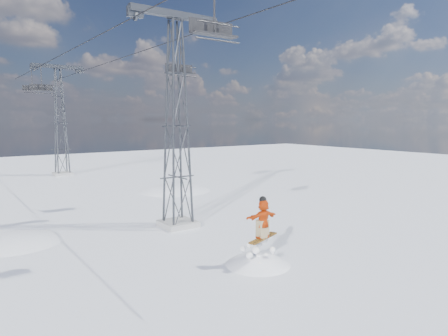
{
  "coord_description": "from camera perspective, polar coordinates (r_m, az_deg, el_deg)",
  "views": [
    {
      "loc": [
        -9.6,
        -10.92,
        5.85
      ],
      "look_at": [
        0.88,
        3.75,
        3.66
      ],
      "focal_mm": 32.0,
      "sensor_mm": 36.0,
      "label": 1
    }
  ],
  "objects": [
    {
      "name": "lift_chair_mid",
      "position": [
        25.86,
        -6.28,
        13.82
      ],
      "size": [
        1.9,
        0.55,
        2.35
      ],
      "color": "black",
      "rests_on": "ground"
    },
    {
      "name": "lift_tower_far",
      "position": [
        45.14,
        -22.34,
        5.93
      ],
      "size": [
        5.2,
        1.8,
        11.43
      ],
      "color": "#999999",
      "rests_on": "ground"
    },
    {
      "name": "snow_terrain",
      "position": [
        36.0,
        -25.73,
        -19.18
      ],
      "size": [
        39.0,
        37.0,
        22.0
      ],
      "color": "white",
      "rests_on": "ground"
    },
    {
      "name": "lift_tower_near",
      "position": [
        21.6,
        -6.78,
        5.87
      ],
      "size": [
        5.2,
        1.8,
        11.43
      ],
      "color": "#999999",
      "rests_on": "ground"
    },
    {
      "name": "haul_cables",
      "position": [
        32.54,
        -17.1,
        15.48
      ],
      "size": [
        4.46,
        51.0,
        0.06
      ],
      "color": "black",
      "rests_on": "ground"
    },
    {
      "name": "lift_chair_near",
      "position": [
        14.98,
        -1.52,
        19.2
      ],
      "size": [
        1.83,
        0.53,
        2.27
      ],
      "color": "black",
      "rests_on": "ground"
    },
    {
      "name": "lift_chair_extra",
      "position": [
        46.41,
        -25.71,
        10.19
      ],
      "size": [
        1.83,
        0.53,
        2.27
      ],
      "color": "black",
      "rests_on": "ground"
    },
    {
      "name": "snowboarder_jump",
      "position": [
        17.35,
        4.79,
        -18.66
      ],
      "size": [
        4.4,
        4.4,
        6.82
      ],
      "color": "white",
      "rests_on": "ground"
    },
    {
      "name": "lift_chair_far",
      "position": [
        41.96,
        -24.6,
        10.33
      ],
      "size": [
        2.07,
        0.6,
        2.57
      ],
      "color": "black",
      "rests_on": "ground"
    },
    {
      "name": "ground",
      "position": [
        15.67,
        5.54,
        -15.01
      ],
      "size": [
        120.0,
        120.0,
        0.0
      ],
      "primitive_type": "plane",
      "color": "white",
      "rests_on": "ground"
    }
  ]
}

